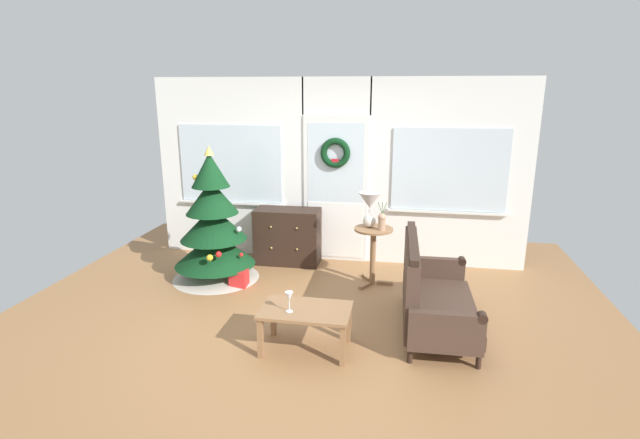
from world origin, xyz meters
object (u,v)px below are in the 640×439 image
at_px(christmas_tree, 214,230).
at_px(side_table, 373,245).
at_px(dresser_cabinet, 288,236).
at_px(wine_glass, 289,297).
at_px(gift_box, 239,278).
at_px(settee_sofa, 429,294).
at_px(table_lamp, 370,205).
at_px(coffee_table, 306,315).
at_px(flower_vase, 382,221).

relative_size(christmas_tree, side_table, 2.36).
distance_m(dresser_cabinet, side_table, 1.36).
relative_size(wine_glass, gift_box, 0.94).
bearing_deg(wine_glass, gift_box, 125.21).
bearing_deg(wine_glass, side_table, 70.56).
bearing_deg(side_table, wine_glass, -109.44).
bearing_deg(gift_box, christmas_tree, 152.32).
height_order(settee_sofa, table_lamp, table_lamp).
relative_size(dresser_cabinet, wine_glass, 4.65).
relative_size(coffee_table, wine_glass, 4.31).
height_order(settee_sofa, flower_vase, flower_vase).
bearing_deg(coffee_table, flower_vase, 70.10).
bearing_deg(coffee_table, wine_glass, -148.44).
relative_size(dresser_cabinet, flower_vase, 2.59).
distance_m(dresser_cabinet, wine_glass, 2.44).
distance_m(settee_sofa, gift_box, 2.41).
bearing_deg(side_table, gift_box, -167.17).
bearing_deg(side_table, coffee_table, -106.22).
distance_m(side_table, table_lamp, 0.50).
distance_m(christmas_tree, dresser_cabinet, 1.10).
xyz_separation_m(christmas_tree, settee_sofa, (2.67, -0.90, -0.27)).
relative_size(side_table, table_lamp, 1.67).
bearing_deg(table_lamp, dresser_cabinet, 156.11).
bearing_deg(table_lamp, flower_vase, -32.01).
relative_size(settee_sofa, gift_box, 7.33).
bearing_deg(coffee_table, gift_box, 130.40).
distance_m(table_lamp, gift_box, 1.87).
distance_m(table_lamp, coffee_table, 1.92).
height_order(flower_vase, coffee_table, flower_vase).
bearing_deg(gift_box, side_table, 12.83).
bearing_deg(gift_box, coffee_table, -49.60).
xyz_separation_m(christmas_tree, wine_glass, (1.39, -1.62, -0.09)).
distance_m(settee_sofa, wine_glass, 1.48).
relative_size(settee_sofa, coffee_table, 1.82).
bearing_deg(dresser_cabinet, gift_box, -113.16).
distance_m(dresser_cabinet, gift_box, 1.06).
xyz_separation_m(table_lamp, gift_box, (-1.58, -0.41, -0.91)).
bearing_deg(settee_sofa, wine_glass, -150.69).
xyz_separation_m(dresser_cabinet, settee_sofa, (1.89, -1.64, -0.01)).
bearing_deg(christmas_tree, dresser_cabinet, 42.93).
height_order(side_table, table_lamp, table_lamp).
bearing_deg(dresser_cabinet, wine_glass, -75.63).
bearing_deg(settee_sofa, gift_box, 162.97).
bearing_deg(settee_sofa, table_lamp, 122.54).
height_order(christmas_tree, settee_sofa, christmas_tree).
xyz_separation_m(side_table, wine_glass, (-0.63, -1.79, 0.04)).
xyz_separation_m(coffee_table, wine_glass, (-0.14, -0.08, 0.20)).
relative_size(dresser_cabinet, coffee_table, 1.08).
distance_m(dresser_cabinet, coffee_table, 2.39).
relative_size(flower_vase, gift_box, 1.68).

